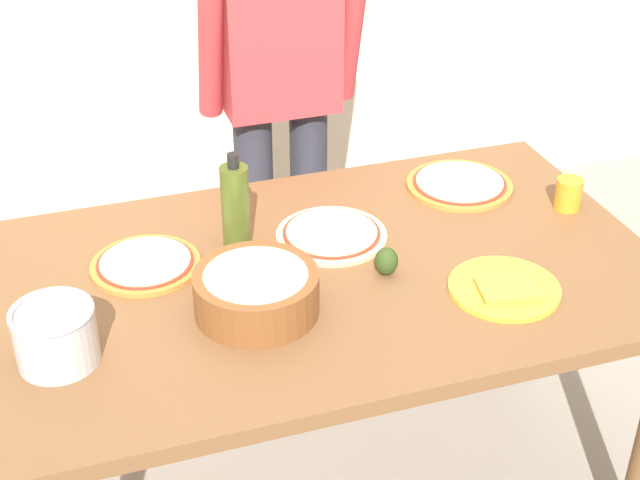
{
  "coord_description": "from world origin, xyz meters",
  "views": [
    {
      "loc": [
        -0.59,
        -1.74,
        1.97
      ],
      "look_at": [
        0.0,
        0.05,
        0.81
      ],
      "focal_mm": 51.42,
      "sensor_mm": 36.0,
      "label": 1
    }
  ],
  "objects_px": {
    "pizza_raw_on_board": "(332,234)",
    "steel_pot": "(55,335)",
    "avocado": "(386,261)",
    "pizza_cooked_on_tray": "(459,184)",
    "olive_oil_bottle": "(235,207)",
    "dining_table": "(326,299)",
    "cup_orange": "(569,194)",
    "popcorn_bowl": "(256,289)",
    "pizza_second_cooked": "(146,264)",
    "plate_with_slice": "(505,288)",
    "person_cook": "(280,80)"
  },
  "relations": [
    {
      "from": "popcorn_bowl",
      "to": "avocado",
      "type": "bearing_deg",
      "value": 8.75
    },
    {
      "from": "popcorn_bowl",
      "to": "olive_oil_bottle",
      "type": "bearing_deg",
      "value": 85.12
    },
    {
      "from": "cup_orange",
      "to": "olive_oil_bottle",
      "type": "bearing_deg",
      "value": 174.38
    },
    {
      "from": "steel_pot",
      "to": "pizza_cooked_on_tray",
      "type": "bearing_deg",
      "value": 20.98
    },
    {
      "from": "pizza_second_cooked",
      "to": "person_cook",
      "type": "bearing_deg",
      "value": 49.98
    },
    {
      "from": "cup_orange",
      "to": "avocado",
      "type": "bearing_deg",
      "value": -166.09
    },
    {
      "from": "steel_pot",
      "to": "avocado",
      "type": "relative_size",
      "value": 2.48
    },
    {
      "from": "dining_table",
      "to": "pizza_cooked_on_tray",
      "type": "distance_m",
      "value": 0.56
    },
    {
      "from": "avocado",
      "to": "dining_table",
      "type": "bearing_deg",
      "value": 152.39
    },
    {
      "from": "avocado",
      "to": "steel_pot",
      "type": "bearing_deg",
      "value": -173.31
    },
    {
      "from": "person_cook",
      "to": "pizza_cooked_on_tray",
      "type": "bearing_deg",
      "value": -52.03
    },
    {
      "from": "person_cook",
      "to": "cup_orange",
      "type": "relative_size",
      "value": 19.06
    },
    {
      "from": "pizza_raw_on_board",
      "to": "pizza_second_cooked",
      "type": "xyz_separation_m",
      "value": [
        -0.47,
        0.01,
        0.0
      ]
    },
    {
      "from": "pizza_cooked_on_tray",
      "to": "popcorn_bowl",
      "type": "height_order",
      "value": "popcorn_bowl"
    },
    {
      "from": "pizza_cooked_on_tray",
      "to": "olive_oil_bottle",
      "type": "distance_m",
      "value": 0.68
    },
    {
      "from": "person_cook",
      "to": "avocado",
      "type": "relative_size",
      "value": 23.14
    },
    {
      "from": "person_cook",
      "to": "popcorn_bowl",
      "type": "distance_m",
      "value": 0.93
    },
    {
      "from": "popcorn_bowl",
      "to": "olive_oil_bottle",
      "type": "xyz_separation_m",
      "value": [
        0.02,
        0.28,
        0.05
      ]
    },
    {
      "from": "pizza_cooked_on_tray",
      "to": "pizza_second_cooked",
      "type": "xyz_separation_m",
      "value": [
        -0.89,
        -0.13,
        0.0
      ]
    },
    {
      "from": "olive_oil_bottle",
      "to": "popcorn_bowl",
      "type": "bearing_deg",
      "value": -94.88
    },
    {
      "from": "pizza_second_cooked",
      "to": "olive_oil_bottle",
      "type": "bearing_deg",
      "value": 5.54
    },
    {
      "from": "cup_orange",
      "to": "avocado",
      "type": "xyz_separation_m",
      "value": [
        -0.58,
        -0.14,
        -0.01
      ]
    },
    {
      "from": "popcorn_bowl",
      "to": "pizza_cooked_on_tray",
      "type": "bearing_deg",
      "value": 29.68
    },
    {
      "from": "pizza_raw_on_board",
      "to": "avocado",
      "type": "height_order",
      "value": "avocado"
    },
    {
      "from": "person_cook",
      "to": "plate_with_slice",
      "type": "height_order",
      "value": "person_cook"
    },
    {
      "from": "pizza_raw_on_board",
      "to": "steel_pot",
      "type": "distance_m",
      "value": 0.75
    },
    {
      "from": "pizza_cooked_on_tray",
      "to": "steel_pot",
      "type": "height_order",
      "value": "steel_pot"
    },
    {
      "from": "popcorn_bowl",
      "to": "cup_orange",
      "type": "height_order",
      "value": "popcorn_bowl"
    },
    {
      "from": "person_cook",
      "to": "popcorn_bowl",
      "type": "relative_size",
      "value": 5.79
    },
    {
      "from": "pizza_cooked_on_tray",
      "to": "olive_oil_bottle",
      "type": "relative_size",
      "value": 1.15
    },
    {
      "from": "popcorn_bowl",
      "to": "olive_oil_bottle",
      "type": "relative_size",
      "value": 1.09
    },
    {
      "from": "pizza_cooked_on_tray",
      "to": "plate_with_slice",
      "type": "bearing_deg",
      "value": -103.76
    },
    {
      "from": "dining_table",
      "to": "pizza_raw_on_board",
      "type": "height_order",
      "value": "pizza_raw_on_board"
    },
    {
      "from": "pizza_second_cooked",
      "to": "cup_orange",
      "type": "bearing_deg",
      "value": -3.3
    },
    {
      "from": "cup_orange",
      "to": "popcorn_bowl",
      "type": "bearing_deg",
      "value": -167.95
    },
    {
      "from": "steel_pot",
      "to": "avocado",
      "type": "height_order",
      "value": "steel_pot"
    },
    {
      "from": "plate_with_slice",
      "to": "popcorn_bowl",
      "type": "xyz_separation_m",
      "value": [
        -0.56,
        0.1,
        0.05
      ]
    },
    {
      "from": "pizza_cooked_on_tray",
      "to": "olive_oil_bottle",
      "type": "height_order",
      "value": "olive_oil_bottle"
    },
    {
      "from": "person_cook",
      "to": "plate_with_slice",
      "type": "bearing_deg",
      "value": -75.31
    },
    {
      "from": "dining_table",
      "to": "pizza_cooked_on_tray",
      "type": "relative_size",
      "value": 5.43
    },
    {
      "from": "plate_with_slice",
      "to": "avocado",
      "type": "xyz_separation_m",
      "value": [
        -0.23,
        0.15,
        0.03
      ]
    },
    {
      "from": "pizza_raw_on_board",
      "to": "dining_table",
      "type": "bearing_deg",
      "value": -113.71
    },
    {
      "from": "avocado",
      "to": "person_cook",
      "type": "bearing_deg",
      "value": 91.55
    },
    {
      "from": "avocado",
      "to": "pizza_cooked_on_tray",
      "type": "bearing_deg",
      "value": 43.74
    },
    {
      "from": "plate_with_slice",
      "to": "cup_orange",
      "type": "relative_size",
      "value": 3.06
    },
    {
      "from": "plate_with_slice",
      "to": "popcorn_bowl",
      "type": "height_order",
      "value": "popcorn_bowl"
    },
    {
      "from": "dining_table",
      "to": "cup_orange",
      "type": "relative_size",
      "value": 18.82
    },
    {
      "from": "pizza_raw_on_board",
      "to": "steel_pot",
      "type": "height_order",
      "value": "steel_pot"
    },
    {
      "from": "pizza_cooked_on_tray",
      "to": "cup_orange",
      "type": "distance_m",
      "value": 0.3
    },
    {
      "from": "popcorn_bowl",
      "to": "olive_oil_bottle",
      "type": "distance_m",
      "value": 0.29
    }
  ]
}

